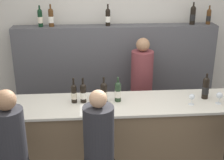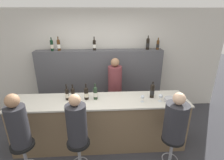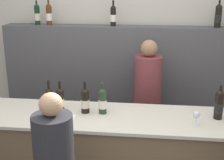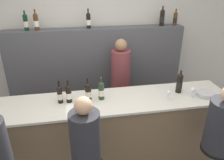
{
  "view_description": "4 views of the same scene",
  "coord_description": "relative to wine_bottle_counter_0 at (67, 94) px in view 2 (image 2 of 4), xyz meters",
  "views": [
    {
      "loc": [
        -0.41,
        -3.01,
        2.57
      ],
      "look_at": [
        -0.16,
        0.23,
        1.31
      ],
      "focal_mm": 50.0,
      "sensor_mm": 36.0,
      "label": 1
    },
    {
      "loc": [
        0.05,
        -2.55,
        2.5
      ],
      "look_at": [
        0.23,
        0.37,
        1.36
      ],
      "focal_mm": 28.0,
      "sensor_mm": 36.0,
      "label": 2
    },
    {
      "loc": [
        0.32,
        -2.34,
        2.19
      ],
      "look_at": [
        0.02,
        0.29,
        1.35
      ],
      "focal_mm": 50.0,
      "sensor_mm": 36.0,
      "label": 3
    },
    {
      "loc": [
        -0.37,
        -2.08,
        2.41
      ],
      "look_at": [
        0.07,
        0.4,
        1.23
      ],
      "focal_mm": 35.0,
      "sensor_mm": 36.0,
      "label": 4
    }
  ],
  "objects": [
    {
      "name": "wine_bottle_backbar_3",
      "position": [
        1.76,
        1.23,
        0.69
      ],
      "size": [
        0.08,
        0.08,
        0.33
      ],
      "color": "black",
      "rests_on": "back_bar_cabinet"
    },
    {
      "name": "tasting_menu",
      "position": [
        0.17,
        -0.22,
        -0.12
      ],
      "size": [
        0.21,
        0.3,
        0.0
      ],
      "color": "white",
      "rests_on": "bar_counter"
    },
    {
      "name": "ground_plane",
      "position": [
        0.6,
        -0.37,
        -1.11
      ],
      "size": [
        16.0,
        16.0,
        0.0
      ],
      "primitive_type": "plane",
      "color": "#333338"
    },
    {
      "name": "wine_bottle_counter_0",
      "position": [
        0.0,
        0.0,
        0.0
      ],
      "size": [
        0.07,
        0.07,
        0.31
      ],
      "color": "black",
      "rests_on": "bar_counter"
    },
    {
      "name": "metal_bowl",
      "position": [
        1.89,
        -0.16,
        -0.09
      ],
      "size": [
        0.23,
        0.23,
        0.05
      ],
      "color": "#B7B7BC",
      "rests_on": "bar_counter"
    },
    {
      "name": "bar_stool_left",
      "position": [
        -0.58,
        -0.75,
        -0.61
      ],
      "size": [
        0.35,
        0.35,
        0.64
      ],
      "color": "gray",
      "rests_on": "ground_plane"
    },
    {
      "name": "wine_glass_1",
      "position": [
        1.69,
        -0.16,
        -0.02
      ],
      "size": [
        0.07,
        0.07,
        0.14
      ],
      "color": "silver",
      "rests_on": "bar_counter"
    },
    {
      "name": "wine_bottle_backbar_4",
      "position": [
        2.01,
        1.23,
        0.66
      ],
      "size": [
        0.07,
        0.07,
        0.28
      ],
      "color": "#4C2D14",
      "rests_on": "back_bar_cabinet"
    },
    {
      "name": "wine_bottle_counter_1",
      "position": [
        0.11,
        -0.0,
        0.0
      ],
      "size": [
        0.07,
        0.07,
        0.3
      ],
      "color": "black",
      "rests_on": "bar_counter"
    },
    {
      "name": "bar_counter",
      "position": [
        0.6,
        -0.05,
        -0.61
      ],
      "size": [
        3.26,
        0.68,
        0.99
      ],
      "color": "brown",
      "rests_on": "ground_plane"
    },
    {
      "name": "wine_bottle_backbar_2",
      "position": [
        0.48,
        1.23,
        0.67
      ],
      "size": [
        0.07,
        0.07,
        0.32
      ],
      "color": "black",
      "rests_on": "back_bar_cabinet"
    },
    {
      "name": "wall_back",
      "position": [
        0.6,
        1.45,
        0.19
      ],
      "size": [
        6.4,
        0.05,
        2.6
      ],
      "color": "beige",
      "rests_on": "ground_plane"
    },
    {
      "name": "wine_bottle_backbar_1",
      "position": [
        -0.35,
        1.23,
        0.68
      ],
      "size": [
        0.08,
        0.08,
        0.32
      ],
      "color": "#4C2D14",
      "rests_on": "back_bar_cabinet"
    },
    {
      "name": "guest_seated_middle",
      "position": [
        0.26,
        -0.75,
        -0.11
      ],
      "size": [
        0.3,
        0.3,
        0.81
      ],
      "color": "#28282D",
      "rests_on": "bar_stool_middle"
    },
    {
      "name": "bar_stool_right",
      "position": [
        1.75,
        -0.75,
        -0.61
      ],
      "size": [
        0.35,
        0.35,
        0.64
      ],
      "color": "gray",
      "rests_on": "ground_plane"
    },
    {
      "name": "guest_seated_left",
      "position": [
        -0.58,
        -0.75,
        -0.09
      ],
      "size": [
        0.29,
        0.29,
        0.84
      ],
      "color": "#28282D",
      "rests_on": "bar_stool_left"
    },
    {
      "name": "wine_bottle_backbar_0",
      "position": [
        -0.5,
        1.23,
        0.68
      ],
      "size": [
        0.07,
        0.07,
        0.31
      ],
      "color": "black",
      "rests_on": "back_bar_cabinet"
    },
    {
      "name": "wine_bottle_counter_4",
      "position": [
        1.58,
        -0.0,
        0.02
      ],
      "size": [
        0.08,
        0.08,
        0.32
      ],
      "color": "black",
      "rests_on": "bar_counter"
    },
    {
      "name": "wine_glass_0",
      "position": [
        1.37,
        -0.16,
        -0.03
      ],
      "size": [
        0.07,
        0.07,
        0.13
      ],
      "color": "silver",
      "rests_on": "bar_counter"
    },
    {
      "name": "bar_stool_middle",
      "position": [
        0.26,
        -0.75,
        -0.61
      ],
      "size": [
        0.35,
        0.35,
        0.64
      ],
      "color": "gray",
      "rests_on": "ground_plane"
    },
    {
      "name": "wine_bottle_counter_3",
      "position": [
        0.52,
        -0.0,
        0.01
      ],
      "size": [
        0.08,
        0.08,
        0.3
      ],
      "color": "#233823",
      "rests_on": "bar_counter"
    },
    {
      "name": "bartender",
      "position": [
        0.94,
        0.79,
        -0.38
      ],
      "size": [
        0.32,
        0.32,
        1.56
      ],
      "color": "brown",
      "rests_on": "ground_plane"
    },
    {
      "name": "wine_bottle_counter_2",
      "position": [
        0.35,
        0.0,
        0.0
      ],
      "size": [
        0.08,
        0.08,
        0.31
      ],
      "color": "black",
      "rests_on": "bar_counter"
    },
    {
      "name": "back_bar_cabinet",
      "position": [
        0.6,
        1.23,
        -0.28
      ],
      "size": [
        3.06,
        0.28,
        1.65
      ],
      "color": "#4C4C51",
      "rests_on": "ground_plane"
    },
    {
      "name": "guest_seated_right",
      "position": [
        1.75,
        -0.75,
        -0.13
      ],
      "size": [
        0.35,
        0.35,
        0.79
      ],
      "color": "#28282D",
      "rests_on": "bar_stool_right"
    }
  ]
}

